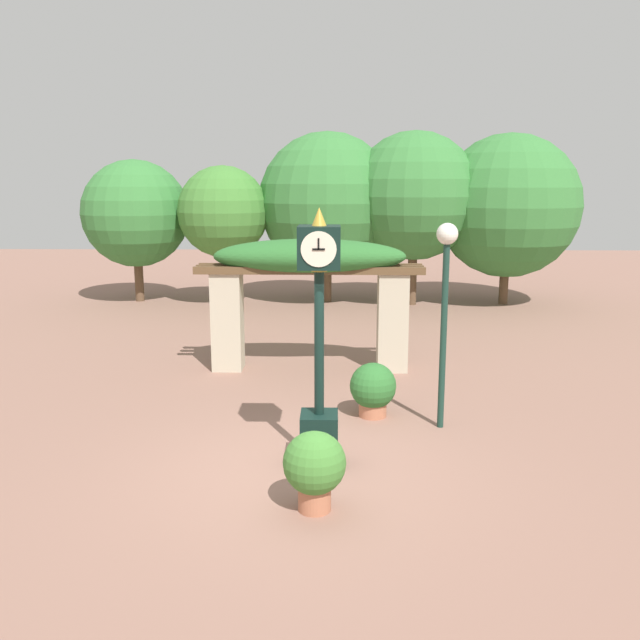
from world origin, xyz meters
TOP-DOWN VIEW (x-y plane):
  - ground_plane at (0.00, 0.00)m, footprint 60.00×60.00m
  - pedestal_clock at (0.30, 0.28)m, footprint 0.54×0.59m
  - pergola at (0.00, 5.05)m, footprint 4.56×1.20m
  - potted_plant_near_left at (1.14, 2.23)m, footprint 0.76×0.76m
  - potted_plant_near_right at (0.28, -1.05)m, footprint 0.74×0.74m
  - lamp_post at (2.18, 1.75)m, footprint 0.33×0.33m
  - tree_line at (1.42, 12.86)m, footprint 15.52×4.65m

SIDE VIEW (x-z plane):
  - ground_plane at x=0.00m, z-range 0.00..0.00m
  - potted_plant_near_left at x=1.14m, z-range 0.03..0.93m
  - potted_plant_near_right at x=0.28m, z-range 0.06..1.03m
  - pedestal_clock at x=0.30m, z-range -0.08..3.39m
  - pergola at x=0.00m, z-range 0.59..3.27m
  - lamp_post at x=2.18m, z-range 0.71..3.90m
  - tree_line at x=1.42m, z-range 0.44..5.76m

